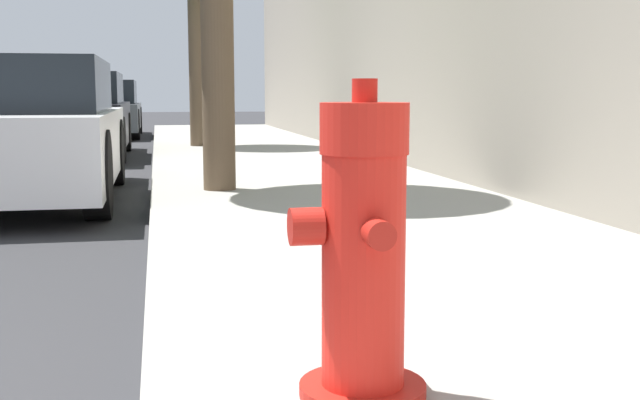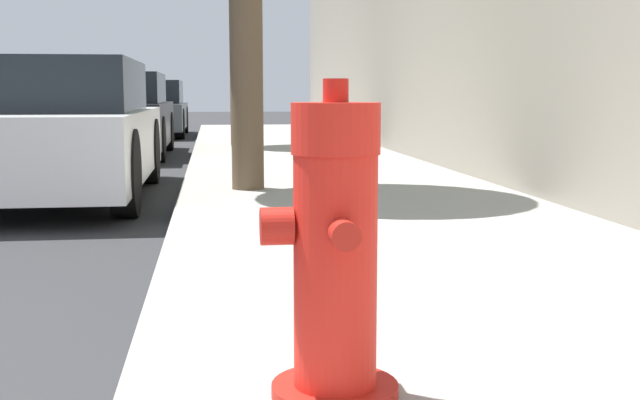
% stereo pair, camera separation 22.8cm
% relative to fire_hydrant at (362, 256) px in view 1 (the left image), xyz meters
% --- Properties ---
extents(fire_hydrant, '(0.39, 0.39, 0.91)m').
position_rel_fire_hydrant_xyz_m(fire_hydrant, '(0.00, 0.00, 0.00)').
color(fire_hydrant, red).
rests_on(fire_hydrant, sidewalk_slab).
extents(parked_car_near, '(1.77, 3.94, 1.28)m').
position_rel_fire_hydrant_xyz_m(parked_car_near, '(-1.81, 5.45, 0.10)').
color(parked_car_near, silver).
rests_on(parked_car_near, ground_plane).
extents(parked_car_mid, '(1.75, 3.87, 1.28)m').
position_rel_fire_hydrant_xyz_m(parked_car_mid, '(-1.88, 10.54, 0.10)').
color(parked_car_mid, black).
rests_on(parked_car_mid, ground_plane).
extents(parked_car_far, '(1.89, 4.10, 1.25)m').
position_rel_fire_hydrant_xyz_m(parked_car_far, '(-1.86, 16.42, 0.08)').
color(parked_car_far, '#4C5156').
rests_on(parked_car_far, ground_plane).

